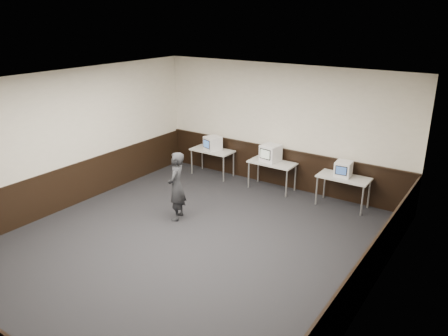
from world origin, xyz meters
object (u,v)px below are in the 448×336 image
object	(u,v)px
desk_center	(272,165)
desk_right	(344,180)
emac_right	(343,169)
person	(177,186)
emac_left	(213,143)
emac_center	(271,153)
desk_left	(212,152)

from	to	relation	value
desk_center	desk_right	size ratio (longest dim) A/B	1.00
emac_right	person	world-z (taller)	person
desk_right	emac_right	distance (m)	0.26
desk_right	emac_right	xyz separation A→B (m)	(-0.04, 0.02, 0.25)
desk_right	emac_right	world-z (taller)	emac_right
desk_center	person	distance (m)	2.87
emac_right	person	bearing A→B (deg)	-140.15
emac_left	emac_center	bearing A→B (deg)	21.99
desk_left	emac_right	distance (m)	3.77
desk_left	emac_left	xyz separation A→B (m)	(0.04, -0.03, 0.27)
emac_left	person	world-z (taller)	person
desk_left	emac_center	bearing A→B (deg)	1.29
desk_right	emac_left	distance (m)	3.77
emac_left	emac_center	size ratio (longest dim) A/B	1.00
desk_center	emac_center	distance (m)	0.30
emac_center	emac_right	size ratio (longest dim) A/B	1.24
person	emac_center	bearing A→B (deg)	141.47
desk_left	desk_center	world-z (taller)	same
desk_right	person	world-z (taller)	person
desk_left	emac_center	size ratio (longest dim) A/B	2.31
emac_center	emac_right	world-z (taller)	emac_center
emac_center	person	world-z (taller)	person
emac_center	person	bearing A→B (deg)	-99.00
desk_left	desk_center	distance (m)	1.90
desk_left	person	xyz separation A→B (m)	(0.98, -2.71, 0.10)
desk_left	person	bearing A→B (deg)	-70.17
emac_left	emac_center	world-z (taller)	emac_center
emac_left	emac_right	distance (m)	3.72
desk_center	emac_right	xyz separation A→B (m)	(1.86, 0.02, 0.25)
emac_center	emac_left	bearing A→B (deg)	-169.77
emac_center	person	xyz separation A→B (m)	(-0.84, -2.76, -0.19)
emac_right	person	distance (m)	3.90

